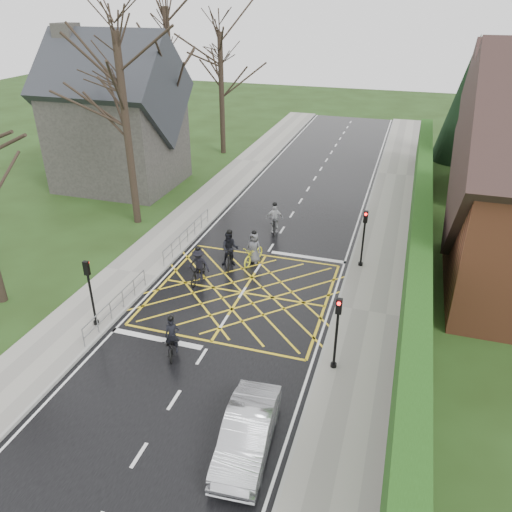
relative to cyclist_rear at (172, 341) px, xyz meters
The scene contains 22 objects.
ground 5.27m from the cyclist_rear, 76.75° to the left, with size 120.00×120.00×0.00m, color black.
road 5.27m from the cyclist_rear, 76.75° to the left, with size 9.00×80.00×0.01m, color black.
sidewalk_right 8.84m from the cyclist_rear, 35.33° to the left, with size 3.00×80.00×0.15m, color gray.
sidewalk_left 7.02m from the cyclist_rear, 133.22° to the left, with size 3.00×80.00×0.15m, color gray.
stone_wall 14.27m from the cyclist_rear, 51.13° to the left, with size 0.50×38.00×0.70m, color slate.
hedge 14.35m from the cyclist_rear, 51.13° to the left, with size 0.90×38.00×2.80m, color #17340E.
conifer 33.62m from the cyclist_rear, 68.98° to the left, with size 4.60×4.60×10.00m.
church 21.54m from the cyclist_rear, 125.79° to the left, with size 8.80×7.80×11.00m.
tree_near 15.43m from the cyclist_rear, 125.08° to the left, with size 9.24×9.24×11.44m.
tree_mid 22.53m from the cyclist_rear, 114.73° to the left, with size 10.08×10.08×12.48m.
tree_far 29.06m from the cyclist_rear, 106.63° to the left, with size 8.40×8.40×10.40m.
railing_south 3.81m from the cyclist_rear, 155.04° to the left, with size 0.05×5.04×1.03m.
railing_north 9.74m from the cyclist_rear, 110.74° to the left, with size 0.05×6.04×1.03m.
traffic_light_ne 11.29m from the cyclist_rear, 55.88° to the left, with size 0.24×0.31×3.21m.
traffic_light_se 6.46m from the cyclist_rear, ahead, with size 0.24×0.31×3.21m.
traffic_light_sw 4.10m from the cyclist_rear, behind, with size 0.24×0.31×3.21m.
cyclist_rear is the anchor object (origin of this frame).
cyclist_back 7.49m from the cyclist_rear, 92.27° to the left, with size 1.12×2.16×2.08m.
cyclist_mid 5.73m from the cyclist_rear, 102.65° to the left, with size 1.14×1.95×1.87m.
cyclist_front 12.23m from the cyclist_rear, 86.24° to the left, with size 1.09×1.97×1.90m.
cyclist_lead 8.22m from the cyclist_rear, 84.40° to the left, with size 1.04×2.01×1.86m.
car 5.67m from the cyclist_rear, 39.96° to the right, with size 1.44×4.12×1.36m, color #ABADB2.
Camera 1 is at (6.72, -19.24, 12.75)m, focal length 35.00 mm.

